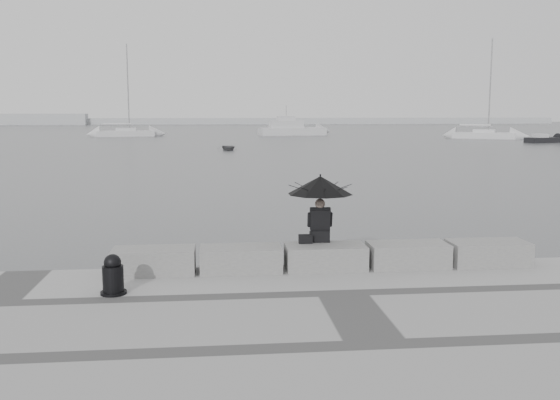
{
  "coord_description": "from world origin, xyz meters",
  "views": [
    {
      "loc": [
        -2.15,
        -12.52,
        3.68
      ],
      "look_at": [
        -0.57,
        3.0,
        1.42
      ],
      "focal_mm": 40.0,
      "sensor_mm": 36.0,
      "label": 1
    }
  ],
  "objects": [
    {
      "name": "ground",
      "position": [
        0.0,
        0.0,
        0.0
      ],
      "size": [
        360.0,
        360.0,
        0.0
      ],
      "primitive_type": "plane",
      "color": "#45484A",
      "rests_on": "ground"
    },
    {
      "name": "small_motorboat",
      "position": [
        35.33,
        55.62,
        0.32
      ],
      "size": [
        5.03,
        2.88,
        1.1
      ],
      "rotation": [
        0.0,
        0.0,
        0.29
      ],
      "color": "black",
      "rests_on": "ground"
    },
    {
      "name": "stone_block_right",
      "position": [
        1.7,
        -0.45,
        0.75
      ],
      "size": [
        1.6,
        0.8,
        0.5
      ],
      "primitive_type": "cube",
      "color": "slate",
      "rests_on": "promenade"
    },
    {
      "name": "mooring_bollard",
      "position": [
        -3.97,
        -1.79,
        0.81
      ],
      "size": [
        0.45,
        0.45,
        0.72
      ],
      "color": "black",
      "rests_on": "promenade"
    },
    {
      "name": "motor_cruiser",
      "position": [
        9.1,
        79.47,
        0.89
      ],
      "size": [
        10.06,
        4.19,
        4.5
      ],
      "rotation": [
        0.0,
        0.0,
        0.15
      ],
      "color": "silver",
      "rests_on": "ground"
    },
    {
      "name": "sailboat_left",
      "position": [
        -14.87,
        77.78,
        0.52
      ],
      "size": [
        8.15,
        3.45,
        12.9
      ],
      "rotation": [
        0.0,
        0.0,
        0.14
      ],
      "color": "silver",
      "rests_on": "ground"
    },
    {
      "name": "stone_block_centre",
      "position": [
        0.0,
        -0.45,
        0.75
      ],
      "size": [
        1.6,
        0.8,
        0.5
      ],
      "primitive_type": "cube",
      "color": "slate",
      "rests_on": "promenade"
    },
    {
      "name": "seated_person",
      "position": [
        -0.05,
        -0.07,
        2.04
      ],
      "size": [
        1.34,
        1.34,
        1.39
      ],
      "rotation": [
        0.0,
        0.0,
        -0.09
      ],
      "color": "black",
      "rests_on": "stone_block_centre"
    },
    {
      "name": "sailboat_right",
      "position": [
        32.68,
        66.09,
        0.52
      ],
      "size": [
        8.03,
        5.9,
        12.9
      ],
      "rotation": [
        0.0,
        0.0,
        -0.51
      ],
      "color": "silver",
      "rests_on": "ground"
    },
    {
      "name": "bag",
      "position": [
        -0.38,
        -0.25,
        1.09
      ],
      "size": [
        0.27,
        0.16,
        0.18
      ],
      "primitive_type": "cube",
      "color": "black",
      "rests_on": "stone_block_centre"
    },
    {
      "name": "stone_block_far_right",
      "position": [
        3.4,
        -0.45,
        0.75
      ],
      "size": [
        1.6,
        0.8,
        0.5
      ],
      "primitive_type": "cube",
      "color": "slate",
      "rests_on": "promenade"
    },
    {
      "name": "stone_block_left",
      "position": [
        -1.7,
        -0.45,
        0.75
      ],
      "size": [
        1.6,
        0.8,
        0.5
      ],
      "primitive_type": "cube",
      "color": "slate",
      "rests_on": "promenade"
    },
    {
      "name": "dinghy",
      "position": [
        -1.06,
        45.84,
        0.24
      ],
      "size": [
        2.88,
        1.42,
        0.47
      ],
      "primitive_type": "imported",
      "rotation": [
        0.0,
        0.0,
        0.09
      ],
      "color": "slate",
      "rests_on": "ground"
    },
    {
      "name": "stone_block_far_left",
      "position": [
        -3.4,
        -0.45,
        0.75
      ],
      "size": [
        1.6,
        0.8,
        0.5
      ],
      "primitive_type": "cube",
      "color": "slate",
      "rests_on": "promenade"
    },
    {
      "name": "distant_landmass",
      "position": [
        -8.14,
        154.51,
        0.9
      ],
      "size": [
        180.0,
        8.0,
        2.8
      ],
      "color": "#ABAEB1",
      "rests_on": "ground"
    }
  ]
}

